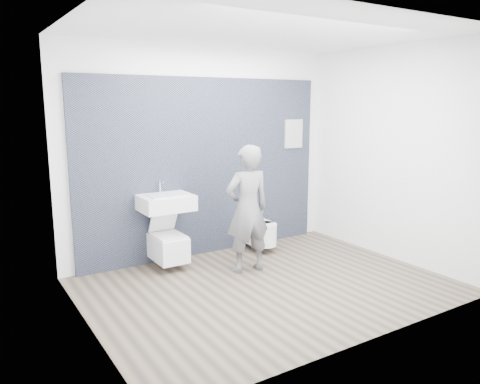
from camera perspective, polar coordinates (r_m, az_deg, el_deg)
ground at (r=5.49m, az=3.41°, el=-11.33°), size 4.00×4.00×0.00m
room_shell at (r=5.09m, az=3.62°, el=7.12°), size 4.00×4.00×4.00m
tile_wall at (r=6.66m, az=-4.02°, el=-7.28°), size 3.60×0.06×2.40m
washbasin at (r=5.91m, az=-8.99°, el=-1.24°), size 0.64×0.48×0.48m
toilet_square at (r=6.03m, az=-8.75°, el=-6.52°), size 0.37×0.54×0.68m
toilet_rounded at (r=6.66m, az=2.46°, el=-4.97°), size 0.34×0.58×0.31m
info_placard at (r=7.40m, az=6.29°, el=-5.46°), size 0.32×0.03×0.42m
visitor at (r=5.71m, az=0.91°, el=-2.10°), size 0.61×0.43×1.58m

